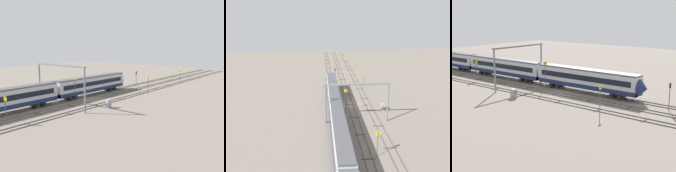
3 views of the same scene
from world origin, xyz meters
TOP-DOWN VIEW (x-y plane):
  - ground_plane at (0.00, 0.00)m, footprint 190.03×190.03m
  - track_near_foreground at (-0.00, -4.64)m, footprint 174.03×2.40m
  - track_second_near at (-0.00, 0.00)m, footprint 174.03×2.40m
  - track_with_train at (0.00, 4.64)m, footprint 174.03×2.40m
  - train at (-32.61, 4.64)m, footprint 100.00×3.24m
  - overhead_gantry at (-10.65, -0.03)m, footprint 0.40×14.62m
  - speed_sign_near_foreground at (-24.04, -1.61)m, footprint 0.14×0.92m
  - speed_sign_mid_trackside at (14.53, -6.29)m, footprint 0.14×0.80m
  - speed_sign_distant_end at (-4.72, 1.83)m, footprint 0.14×0.87m
  - signal_light_trackside_departure at (22.50, 2.75)m, footprint 0.31×0.32m
  - relay_cabinet at (-4.35, -7.78)m, footprint 1.12×0.81m

SIDE VIEW (x-z plane):
  - ground_plane at x=0.00m, z-range 0.00..0.00m
  - track_second_near at x=0.00m, z-range -0.01..0.15m
  - track_near_foreground at x=0.00m, z-range -0.01..0.15m
  - track_with_train at x=0.00m, z-range -0.01..0.15m
  - relay_cabinet at x=-4.35m, z-range 0.00..1.74m
  - train at x=-32.61m, z-range 0.26..5.06m
  - speed_sign_mid_trackside at x=14.53m, z-range 0.65..5.55m
  - signal_light_trackside_departure at x=22.50m, z-range 0.73..5.53m
  - speed_sign_near_foreground at x=-24.04m, z-range 0.75..5.61m
  - speed_sign_distant_end at x=-4.72m, z-range 0.78..6.82m
  - overhead_gantry at x=-10.65m, z-range 1.99..11.19m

